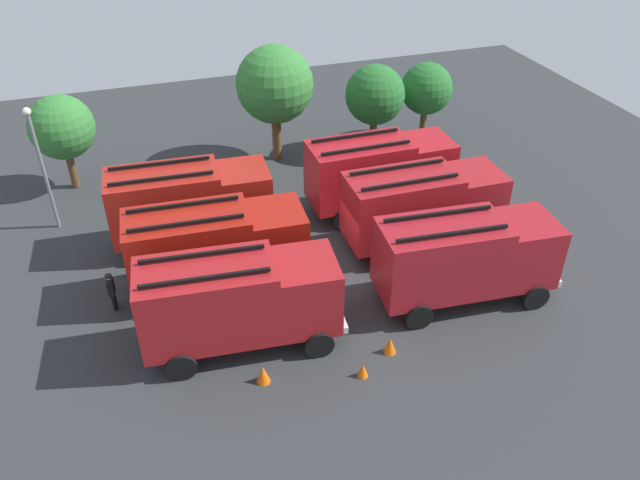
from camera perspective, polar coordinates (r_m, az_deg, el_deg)
ground_plane at (r=27.18m, az=0.00°, el=-2.43°), size 49.52×49.52×0.00m
fire_truck_0 at (r=22.28m, az=-7.49°, el=-5.41°), size 7.40×3.31×3.88m
fire_truck_1 at (r=24.81m, az=13.19°, el=-1.42°), size 7.38×3.25×3.88m
fire_truck_2 at (r=25.07m, az=-9.48°, el=-0.49°), size 7.34×3.11×3.88m
fire_truck_3 at (r=27.72m, az=9.41°, el=3.24°), size 7.24×2.86×3.88m
fire_truck_4 at (r=28.19m, az=-11.84°, el=3.52°), size 7.33×3.10×3.88m
fire_truck_5 at (r=30.24m, az=5.48°, el=6.40°), size 7.20×2.75×3.88m
firefighter_0 at (r=28.44m, az=-2.31°, el=1.60°), size 0.34×0.47×1.61m
firefighter_1 at (r=30.56m, az=16.36°, el=2.77°), size 0.48×0.45×1.70m
firefighter_2 at (r=25.76m, az=-18.56°, el=-4.38°), size 0.29×0.44×1.66m
tree_0 at (r=34.04m, az=-22.59°, el=9.49°), size 3.25×3.25×5.03m
tree_1 at (r=34.28m, az=-4.18°, el=13.99°), size 4.17×4.17×6.46m
tree_2 at (r=35.39m, az=5.06°, el=13.09°), size 3.32×3.32×5.15m
tree_3 at (r=37.56m, az=9.73°, el=13.49°), size 3.00×3.00×4.65m
traffic_cone_0 at (r=22.26m, az=3.94°, el=-11.81°), size 0.39×0.39×0.56m
traffic_cone_1 at (r=23.13m, az=6.43°, el=-9.57°), size 0.47×0.47×0.67m
traffic_cone_2 at (r=22.07m, az=-5.24°, el=-12.14°), size 0.49×0.49×0.70m
lamppost at (r=30.64m, az=-24.25°, el=6.74°), size 0.36×0.36×6.04m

